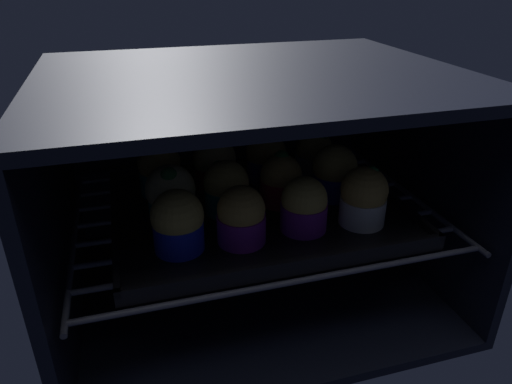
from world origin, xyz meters
The scene contains 15 objects.
oven_cavity centered at (0.00, 26.25, 17.00)cm, with size 59.00×47.00×37.00cm.
oven_rack centered at (0.00, 22.00, 13.60)cm, with size 54.80×42.00×0.80cm.
baking_tray centered at (0.00, 20.69, 14.67)cm, with size 43.10×34.30×2.20cm.
muffin_row0_col0 centered at (-12.99, 12.01, 19.19)cm, with size 6.87×6.87×8.41cm.
muffin_row0_col1 centered at (-4.70, 11.56, 18.91)cm, with size 6.58×6.58×8.04cm.
muffin_row0_col2 centered at (4.48, 12.27, 18.87)cm, with size 6.58×6.58×7.86cm.
muffin_row0_col3 centered at (13.21, 11.56, 19.34)cm, with size 6.69×6.69×8.64cm.
muffin_row1_col0 centered at (-12.87, 20.29, 19.19)cm, with size 7.19×7.19×8.74cm.
muffin_row1_col1 centered at (-4.69, 20.31, 18.99)cm, with size 6.76×6.76×8.12cm.
muffin_row1_col2 centered at (4.05, 20.85, 18.91)cm, with size 6.58×6.58×8.45cm.
muffin_row1_col3 centered at (12.83, 20.48, 19.28)cm, with size 7.01×7.01×8.64cm.
muffin_row2_col0 centered at (-13.51, 29.54, 19.33)cm, with size 6.85×6.85×8.66cm.
muffin_row2_col1 centered at (-4.60, 29.20, 19.39)cm, with size 7.07×7.07×8.67cm.
muffin_row2_col2 centered at (4.40, 29.78, 19.09)cm, with size 6.83×6.83×8.32cm.
muffin_row2_col3 centered at (13.09, 29.32, 18.84)cm, with size 6.58×6.58×8.29cm.
Camera 1 is at (-17.93, -40.78, 49.36)cm, focal length 32.88 mm.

